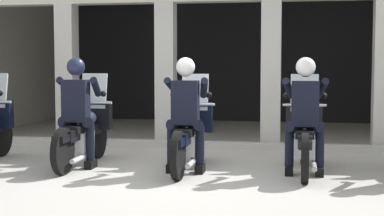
{
  "coord_description": "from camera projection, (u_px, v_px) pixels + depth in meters",
  "views": [
    {
      "loc": [
        1.49,
        -7.79,
        1.51
      ],
      "look_at": [
        0.0,
        0.47,
        0.86
      ],
      "focal_mm": 54.36,
      "sensor_mm": 36.0,
      "label": 1
    }
  ],
  "objects": [
    {
      "name": "station_building",
      "position": [
        233.0,
        38.0,
        13.11
      ],
      "size": [
        10.82,
        5.15,
        3.21
      ],
      "color": "black",
      "rests_on": "ground"
    },
    {
      "name": "motorcycle_center",
      "position": [
        190.0,
        134.0,
        8.25
      ],
      "size": [
        0.62,
        2.04,
        1.35
      ],
      "rotation": [
        0.0,
        0.0,
        0.22
      ],
      "color": "black",
      "rests_on": "ground"
    },
    {
      "name": "motorcycle_right",
      "position": [
        304.0,
        136.0,
        8.05
      ],
      "size": [
        0.62,
        2.04,
        1.35
      ],
      "rotation": [
        0.0,
        0.0,
        0.08
      ],
      "color": "black",
      "rests_on": "ground"
    },
    {
      "name": "police_officer_center",
      "position": [
        186.0,
        105.0,
        7.94
      ],
      "size": [
        0.63,
        0.61,
        1.58
      ],
      "rotation": [
        0.0,
        0.0,
        0.22
      ],
      "color": "black",
      "rests_on": "ground"
    },
    {
      "name": "kerb_strip",
      "position": [
        214.0,
        145.0,
        10.24
      ],
      "size": [
        10.32,
        0.24,
        0.12
      ],
      "primitive_type": "cube",
      "color": "#B7B5AD",
      "rests_on": "ground"
    },
    {
      "name": "police_officer_right",
      "position": [
        305.0,
        106.0,
        7.74
      ],
      "size": [
        0.63,
        0.61,
        1.58
      ],
      "rotation": [
        0.0,
        0.0,
        0.08
      ],
      "color": "black",
      "rests_on": "ground"
    },
    {
      "name": "ground_plane",
      "position": [
        216.0,
        143.0,
        10.97
      ],
      "size": [
        80.0,
        80.0,
        0.0
      ],
      "primitive_type": "plane",
      "color": "#A8A59E"
    },
    {
      "name": "motorcycle_left",
      "position": [
        84.0,
        131.0,
        8.61
      ],
      "size": [
        0.62,
        2.04,
        1.35
      ],
      "rotation": [
        0.0,
        0.0,
        0.28
      ],
      "color": "black",
      "rests_on": "ground"
    },
    {
      "name": "police_officer_left",
      "position": [
        77.0,
        103.0,
        8.3
      ],
      "size": [
        0.63,
        0.61,
        1.58
      ],
      "rotation": [
        0.0,
        0.0,
        0.28
      ],
      "color": "black",
      "rests_on": "ground"
    }
  ]
}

